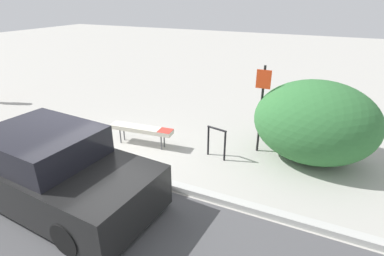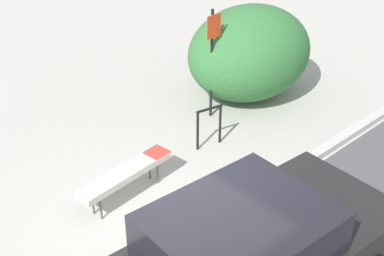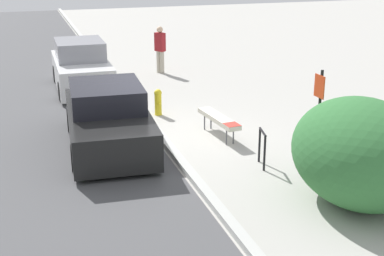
{
  "view_description": "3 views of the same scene",
  "coord_description": "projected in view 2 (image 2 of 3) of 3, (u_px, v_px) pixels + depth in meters",
  "views": [
    {
      "loc": [
        4.74,
        -4.71,
        3.83
      ],
      "look_at": [
        1.68,
        1.72,
        0.67
      ],
      "focal_mm": 28.0,
      "sensor_mm": 36.0,
      "label": 1
    },
    {
      "loc": [
        -3.76,
        -4.42,
        5.47
      ],
      "look_at": [
        1.7,
        1.39,
        0.79
      ],
      "focal_mm": 50.0,
      "sensor_mm": 36.0,
      "label": 2
    },
    {
      "loc": [
        12.33,
        -3.19,
        4.63
      ],
      "look_at": [
        1.16,
        0.45,
        0.62
      ],
      "focal_mm": 50.0,
      "sensor_mm": 36.0,
      "label": 3
    }
  ],
  "objects": [
    {
      "name": "ground_plane",
      "position": [
        172.0,
        250.0,
        7.77
      ],
      "size": [
        60.0,
        60.0,
        0.0
      ],
      "primitive_type": "plane",
      "color": "#ADAAA3"
    },
    {
      "name": "bench",
      "position": [
        126.0,
        174.0,
        8.61
      ],
      "size": [
        1.83,
        0.53,
        0.55
      ],
      "rotation": [
        0.0,
        0.0,
        0.1
      ],
      "color": "#515156",
      "rests_on": "ground_plane"
    },
    {
      "name": "curb",
      "position": [
        172.0,
        247.0,
        7.74
      ],
      "size": [
        60.0,
        0.2,
        0.13
      ],
      "color": "#B7B7B2",
      "rests_on": "ground_plane"
    },
    {
      "name": "bike_rack",
      "position": [
        209.0,
        123.0,
        9.98
      ],
      "size": [
        0.55,
        0.17,
        0.83
      ],
      "rotation": [
        0.0,
        0.0,
        -0.21
      ],
      "color": "black",
      "rests_on": "ground_plane"
    },
    {
      "name": "shrub_hedge",
      "position": [
        250.0,
        52.0,
        11.6
      ],
      "size": [
        2.94,
        2.4,
        2.03
      ],
      "color": "#337038",
      "rests_on": "ground_plane"
    },
    {
      "name": "sign_post",
      "position": [
        212.0,
        54.0,
        10.55
      ],
      "size": [
        0.36,
        0.08,
        2.3
      ],
      "color": "black",
      "rests_on": "ground_plane"
    }
  ]
}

